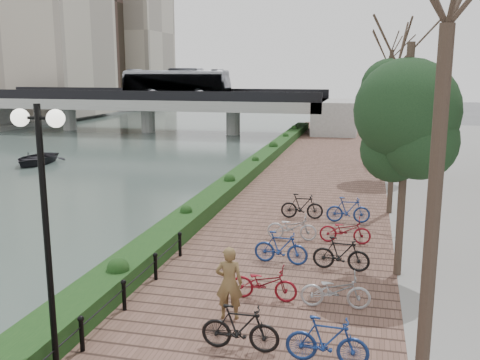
% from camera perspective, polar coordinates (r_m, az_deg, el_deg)
% --- Properties ---
extents(river_water, '(30.00, 130.00, 0.02)m').
position_cam_1_polar(river_water, '(38.66, -21.41, 1.50)').
color(river_water, '#3F4F49').
rests_on(river_water, ground).
extents(promenade, '(8.00, 75.00, 0.50)m').
position_cam_1_polar(promenade, '(24.61, 6.12, -2.59)').
color(promenade, brown).
rests_on(promenade, ground).
extents(hedge, '(1.10, 56.00, 0.60)m').
position_cam_1_polar(hedge, '(27.49, -0.21, 0.16)').
color(hedge, black).
rests_on(hedge, promenade).
extents(chain_fence, '(0.10, 14.10, 0.70)m').
position_cam_1_polar(chain_fence, '(11.28, -19.16, -17.70)').
color(chain_fence, black).
rests_on(chain_fence, promenade).
extents(lamppost, '(1.02, 0.32, 5.19)m').
position_cam_1_polar(lamppost, '(10.17, -20.28, -0.69)').
color(lamppost, black).
rests_on(lamppost, promenade).
extents(pedestrian, '(0.70, 0.51, 1.76)m').
position_cam_1_polar(pedestrian, '(12.72, -1.17, -10.91)').
color(pedestrian, brown).
rests_on(pedestrian, promenade).
extents(bicycle_parking, '(2.40, 14.69, 1.00)m').
position_cam_1_polar(bicycle_parking, '(14.82, 6.93, -9.35)').
color(bicycle_parking, '#A9AAAD').
rests_on(bicycle_parking, promenade).
extents(street_trees, '(3.20, 37.12, 6.80)m').
position_cam_1_polar(street_trees, '(19.06, 16.44, 3.39)').
color(street_trees, '#32281D').
rests_on(street_trees, promenade).
extents(bridge, '(36.00, 10.77, 6.50)m').
position_cam_1_polar(bridge, '(55.52, -9.22, 8.47)').
color(bridge, gray).
rests_on(bridge, ground).
extents(boat, '(3.04, 4.15, 0.84)m').
position_cam_1_polar(boat, '(38.64, -20.98, 2.17)').
color(boat, black).
rests_on(boat, river_water).
extents(far_buildings, '(35.00, 38.00, 38.00)m').
position_cam_1_polar(far_buildings, '(87.53, -21.39, 17.30)').
color(far_buildings, '#B0A592').
rests_on(far_buildings, far_bank).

